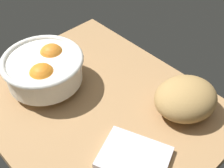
# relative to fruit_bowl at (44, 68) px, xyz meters

# --- Properties ---
(ground_plane) EXTENTS (0.65, 0.52, 0.03)m
(ground_plane) POSITION_rel_fruit_bowl_xyz_m (-0.15, -0.06, -0.08)
(ground_plane) COLOR #A87E51
(fruit_bowl) EXTENTS (0.22, 0.22, 0.11)m
(fruit_bowl) POSITION_rel_fruit_bowl_xyz_m (0.00, 0.00, 0.00)
(fruit_bowl) COLOR white
(fruit_bowl) RESTS_ON ground
(bread_loaf) EXTENTS (0.19, 0.20, 0.09)m
(bread_loaf) POSITION_rel_fruit_bowl_xyz_m (-0.32, -0.20, -0.02)
(bread_loaf) COLOR #AF884F
(bread_loaf) RESTS_ON ground
(napkin_folded) EXTENTS (0.18, 0.16, 0.02)m
(napkin_folded) POSITION_rel_fruit_bowl_xyz_m (-0.33, -0.00, -0.05)
(napkin_folded) COLOR silver
(napkin_folded) RESTS_ON ground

